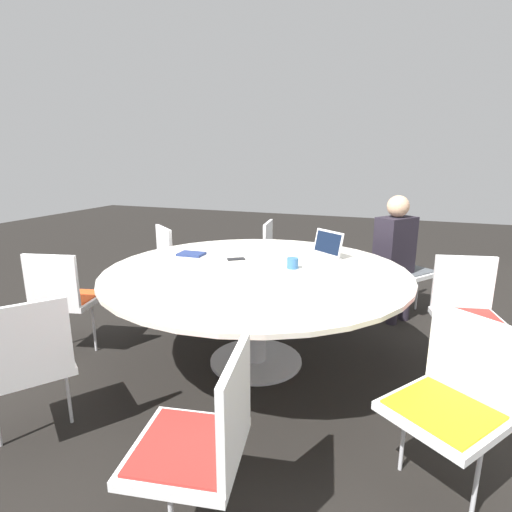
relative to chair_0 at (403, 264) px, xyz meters
The scene contains 15 objects.
ground_plane 1.87m from the chair_0, 34.16° to the right, with size 16.00×16.00×0.00m, color black.
conference_table 1.81m from the chair_0, 34.16° to the right, with size 2.20×2.20×0.74m.
chair_0 is the anchor object (origin of this frame).
chair_1 1.29m from the chair_0, 89.34° to the right, with size 0.49×0.48×0.85m.
chair_2 2.31m from the chair_0, 74.71° to the right, with size 0.60×0.61×0.85m.
chair_3 3.10m from the chair_0, 52.55° to the right, with size 0.51×0.52×0.85m.
chair_4 3.30m from the chair_0, 33.82° to the right, with size 0.60×0.60×0.85m.
chair_5 3.03m from the chair_0, 12.99° to the right, with size 0.51×0.49×0.85m.
chair_6 2.33m from the chair_0, ahead, with size 0.60×0.60×0.85m.
chair_7 1.20m from the chair_0, 21.63° to the left, with size 0.50×0.52×0.85m.
person_0 0.32m from the chair_0, 17.35° to the right, with size 0.42×0.39×1.20m.
laptop 1.20m from the chair_0, 32.97° to the right, with size 0.38×0.39×0.21m.
spiral_notebook 2.11m from the chair_0, 52.62° to the right, with size 0.16×0.22×0.02m.
coffee_cup 1.59m from the chair_0, 29.27° to the right, with size 0.08×0.08×0.08m.
cell_phone 1.81m from the chair_0, 44.63° to the right, with size 0.14×0.15×0.01m.
Camera 1 is at (2.62, 0.98, 1.54)m, focal length 28.00 mm.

